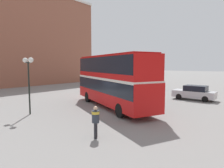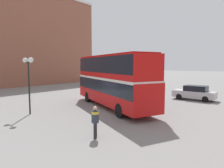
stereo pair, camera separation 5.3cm
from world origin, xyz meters
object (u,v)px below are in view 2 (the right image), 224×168
parked_car_kerb_near (194,93)px  parked_car_kerb_far (148,84)px  pedestrian_foreground (95,118)px  street_lamp_twin_globe (28,69)px  double_decker_bus (112,78)px

parked_car_kerb_near → parked_car_kerb_far: 10.91m
pedestrian_foreground → parked_car_kerb_near: size_ratio=0.38×
parked_car_kerb_near → street_lamp_twin_globe: bearing=60.7°
parked_car_kerb_far → parked_car_kerb_near: bearing=-31.7°
double_decker_bus → parked_car_kerb_far: (-4.47, 14.65, -1.89)m
pedestrian_foreground → street_lamp_twin_globe: 7.95m
double_decker_bus → parked_car_kerb_far: bearing=131.3°
pedestrian_foreground → parked_car_kerb_far: (-8.72, 21.24, -0.21)m
parked_car_kerb_near → street_lamp_twin_globe: 17.13m
parked_car_kerb_near → pedestrian_foreground: bearing=87.2°
pedestrian_foreground → street_lamp_twin_globe: bearing=-39.4°
double_decker_bus → parked_car_kerb_far: 15.44m
double_decker_bus → parked_car_kerb_far: double_decker_bus is taller
street_lamp_twin_globe → parked_car_kerb_near: bearing=61.9°
pedestrian_foreground → parked_car_kerb_far: pedestrian_foreground is taller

